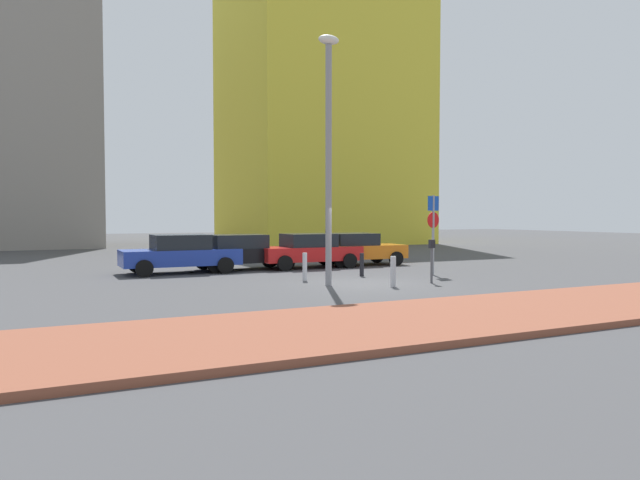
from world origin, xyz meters
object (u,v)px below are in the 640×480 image
object	(u,v)px
parked_car_blue	(181,253)
traffic_bollard_far	(362,265)
parking_sign_post	(433,225)
traffic_bollard_near	(305,267)
traffic_bollard_mid	(393,272)
parked_car_orange	(358,249)
parked_car_red	(309,250)
street_lamp	(329,141)
parking_meter	(432,255)
parked_car_black	(243,252)

from	to	relation	value
parked_car_blue	traffic_bollard_far	world-z (taller)	parked_car_blue
parking_sign_post	traffic_bollard_far	xyz separation A→B (m)	(-2.64, 0.80, -1.47)
traffic_bollard_near	traffic_bollard_mid	bearing A→B (deg)	-56.70
parked_car_orange	traffic_bollard_mid	distance (m)	8.02
parked_car_red	parking_sign_post	xyz separation A→B (m)	(3.00, -4.75, 1.14)
traffic_bollard_near	parked_car_red	bearing A→B (deg)	63.94
street_lamp	traffic_bollard_near	world-z (taller)	street_lamp
parked_car_red	traffic_bollard_far	xyz separation A→B (m)	(0.37, -3.95, -0.33)
parking_sign_post	parking_meter	world-z (taller)	parking_sign_post
parked_car_blue	parking_meter	xyz separation A→B (m)	(6.85, -6.96, 0.16)
parking_sign_post	parked_car_orange	bearing A→B (deg)	95.09
parked_car_black	traffic_bollard_far	bearing A→B (deg)	-53.59
parked_car_red	traffic_bollard_near	xyz separation A→B (m)	(-2.17, -4.44, -0.28)
traffic_bollard_far	parked_car_orange	bearing A→B (deg)	62.54
traffic_bollard_mid	parked_car_black	bearing A→B (deg)	108.12
parked_car_black	traffic_bollard_mid	xyz separation A→B (m)	(2.49, -7.60, -0.27)
parked_car_blue	traffic_bollard_far	xyz separation A→B (m)	(5.85, -4.03, -0.35)
parking_meter	street_lamp	bearing A→B (deg)	165.64
parked_car_blue	street_lamp	size ratio (longest dim) A/B	0.57
traffic_bollard_mid	traffic_bollard_far	bearing A→B (deg)	77.55
street_lamp	traffic_bollard_mid	world-z (taller)	street_lamp
parked_car_blue	parked_car_red	size ratio (longest dim) A/B	1.03
parked_car_orange	traffic_bollard_mid	bearing A→B (deg)	-111.28
parked_car_red	parking_meter	distance (m)	7.01
parked_car_blue	traffic_bollard_far	size ratio (longest dim) A/B	5.25
parked_car_black	parking_sign_post	distance (m)	7.87
parking_sign_post	parked_car_blue	bearing A→B (deg)	150.31
street_lamp	parked_car_red	bearing A→B (deg)	71.32
traffic_bollard_mid	traffic_bollard_far	world-z (taller)	traffic_bollard_mid
traffic_bollard_near	parked_car_orange	bearing A→B (deg)	44.84
parking_sign_post	parking_meter	bearing A→B (deg)	-127.52
parking_sign_post	traffic_bollard_far	bearing A→B (deg)	163.06
parked_car_orange	parked_car_blue	bearing A→B (deg)	-178.73
traffic_bollard_near	traffic_bollard_mid	distance (m)	3.31
parked_car_orange	parking_meter	bearing A→B (deg)	-99.42
parked_car_black	traffic_bollard_mid	world-z (taller)	parked_car_black
traffic_bollard_mid	parked_car_orange	bearing A→B (deg)	68.72
parked_car_black	traffic_bollard_far	size ratio (longest dim) A/B	5.36
street_lamp	parking_sign_post	bearing A→B (deg)	13.97
traffic_bollard_near	traffic_bollard_mid	xyz separation A→B (m)	(1.82, -2.77, -0.00)
traffic_bollard_far	parking_sign_post	bearing A→B (deg)	-16.94
parked_car_red	traffic_bollard_mid	bearing A→B (deg)	-92.80
parked_car_red	parked_car_orange	bearing A→B (deg)	5.83
parking_sign_post	traffic_bollard_far	distance (m)	3.12
parked_car_blue	parked_car_orange	distance (m)	8.04
parking_sign_post	traffic_bollard_mid	world-z (taller)	parking_sign_post
traffic_bollard_mid	traffic_bollard_near	bearing A→B (deg)	123.30
traffic_bollard_near	street_lamp	bearing A→B (deg)	-84.96
parked_car_blue	parked_car_red	distance (m)	5.48
parked_car_black	traffic_bollard_far	distance (m)	5.41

